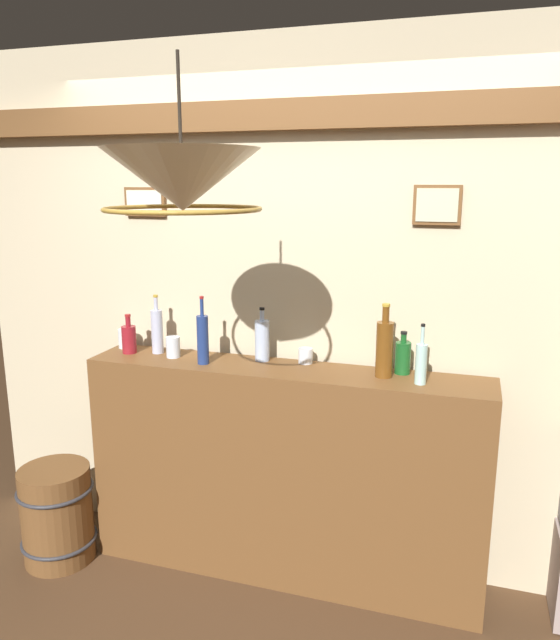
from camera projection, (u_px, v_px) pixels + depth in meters
name	position (u px, v px, depth m)	size (l,w,h in m)	color
panelled_rear_partition	(297.00, 300.00, 3.06)	(3.70, 0.15, 2.67)	beige
bar_shelf_unit	(283.00, 473.00, 3.03)	(1.98, 0.33, 1.11)	brown
liquor_bottle_port	(157.00, 331.00, 3.14)	(0.06, 0.06, 0.31)	#B3BAD5
liquor_bottle_bourbon	(262.00, 340.00, 3.01)	(0.07, 0.07, 0.27)	#ADBFDC
liquor_bottle_mezcal	(129.00, 338.00, 3.15)	(0.07, 0.07, 0.21)	maroon
liquor_bottle_scotch	(403.00, 357.00, 2.81)	(0.07, 0.07, 0.20)	#185621
liquor_bottle_rye	(384.00, 348.00, 2.75)	(0.08, 0.08, 0.34)	brown
liquor_bottle_brandy	(421.00, 363.00, 2.66)	(0.05, 0.05, 0.27)	#ABD9D0
liquor_bottle_whiskey	(203.00, 339.00, 2.95)	(0.06, 0.06, 0.34)	navy
glass_tumbler_rocks	(306.00, 356.00, 2.98)	(0.07, 0.07, 0.08)	silver
glass_tumbler_highball	(126.00, 338.00, 3.26)	(0.08, 0.08, 0.10)	silver
glass_tumbler_shot	(173.00, 347.00, 3.08)	(0.07, 0.07, 0.11)	silver
pendant_lamp	(182.00, 182.00, 2.04)	(0.54, 0.54, 0.52)	#EFE5C6
wooden_barrel	(57.00, 514.00, 3.21)	(0.39, 0.39, 0.52)	brown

